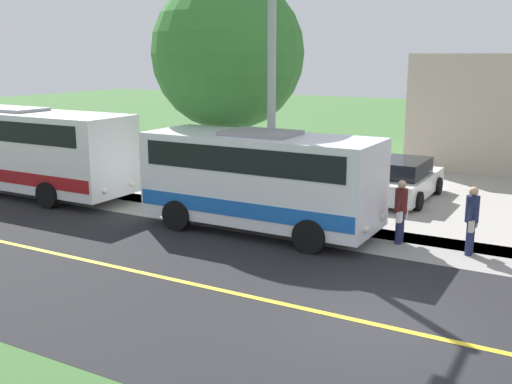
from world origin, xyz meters
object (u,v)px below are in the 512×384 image
at_px(shuttle_bus_front, 261,176).
at_px(tree_curbside, 228,54).
at_px(parked_car_near, 403,180).
at_px(transit_bus_rear, 9,145).
at_px(pedestrian_waiting, 401,209).
at_px(street_light_pole, 270,78).
at_px(pedestrian_with_bags, 472,218).

relative_size(shuttle_bus_front, tree_curbside, 0.91).
bearing_deg(parked_car_near, transit_bus_rear, -66.10).
xyz_separation_m(shuttle_bus_front, parked_car_near, (-5.88, 2.52, -0.92)).
height_order(shuttle_bus_front, pedestrian_waiting, shuttle_bus_front).
xyz_separation_m(shuttle_bus_front, tree_curbside, (-2.87, -2.87, 3.46)).
height_order(transit_bus_rear, tree_curbside, tree_curbside).
relative_size(transit_bus_rear, street_light_pole, 1.35).
height_order(street_light_pole, parked_car_near, street_light_pole).
relative_size(pedestrian_with_bags, pedestrian_waiting, 1.02).
distance_m(parked_car_near, tree_curbside, 7.57).
xyz_separation_m(shuttle_bus_front, pedestrian_with_bags, (-0.71, 5.78, -0.64)).
bearing_deg(pedestrian_with_bags, parked_car_near, -147.81).
bearing_deg(pedestrian_waiting, street_light_pole, -83.57).
relative_size(pedestrian_waiting, tree_curbside, 0.23).
bearing_deg(pedestrian_with_bags, shuttle_bus_front, -83.00).
bearing_deg(pedestrian_waiting, tree_curbside, -107.13).
height_order(shuttle_bus_front, tree_curbside, tree_curbside).
distance_m(transit_bus_rear, pedestrian_waiting, 14.73).
bearing_deg(tree_curbside, street_light_pole, 49.57).
xyz_separation_m(transit_bus_rear, pedestrian_with_bags, (-0.72, 16.54, -0.76)).
bearing_deg(transit_bus_rear, street_light_pole, 91.87).
bearing_deg(transit_bus_rear, parked_car_near, 113.90).
xyz_separation_m(transit_bus_rear, pedestrian_waiting, (-0.79, 14.68, -0.78)).
bearing_deg(tree_curbside, transit_bus_rear, -69.97).
height_order(parked_car_near, tree_curbside, tree_curbside).
bearing_deg(street_light_pole, parked_car_near, 156.29).
relative_size(parked_car_near, tree_curbside, 0.57).
relative_size(street_light_pole, tree_curbside, 1.04).
bearing_deg(shuttle_bus_front, parked_car_near, 156.76).
relative_size(street_light_pole, parked_car_near, 1.81).
bearing_deg(tree_curbside, parked_car_near, 119.18).
bearing_deg(transit_bus_rear, tree_curbside, 110.03).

